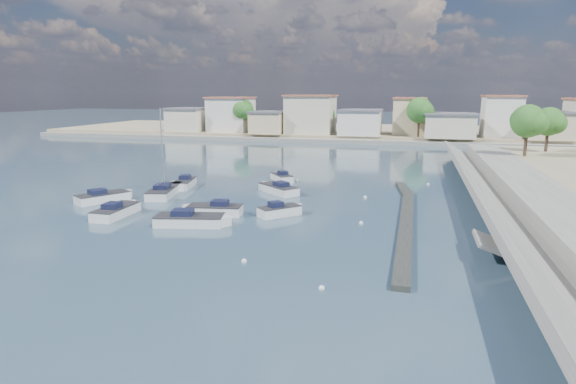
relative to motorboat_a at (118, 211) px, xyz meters
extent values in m
plane|color=#284250|center=(16.89, 32.65, -0.38)|extent=(400.00, 400.00, 0.00)
cube|color=slate|center=(35.39, 5.65, 0.52)|extent=(5.00, 90.00, 1.80)
cube|color=slate|center=(31.04, 5.65, 0.52)|extent=(4.17, 90.00, 2.86)
cube|color=slate|center=(30.89, -3.35, 0.02)|extent=(5.31, 3.50, 1.94)
cube|color=black|center=(23.89, 2.65, -0.20)|extent=(1.00, 26.00, 0.35)
cube|color=black|center=(23.39, 16.65, -0.23)|extent=(2.00, 8.05, 0.30)
cube|color=gray|center=(16.89, 84.65, 0.32)|extent=(160.00, 40.00, 1.40)
cube|color=slate|center=(16.89, 63.65, 0.02)|extent=(160.00, 2.50, 0.80)
cube|color=beige|center=(-27.11, 68.65, 3.52)|extent=(8.00, 8.00, 5.00)
cube|color=#595960|center=(-27.11, 68.65, 6.20)|extent=(8.48, 8.48, 0.35)
cube|color=silver|center=(-17.11, 70.65, 4.77)|extent=(9.00, 9.00, 7.50)
cube|color=#99513D|center=(-17.11, 70.65, 8.70)|extent=(9.54, 9.54, 0.35)
cube|color=#D0B98F|center=(-7.11, 67.65, 3.27)|extent=(7.00, 8.00, 4.50)
cube|color=#595960|center=(-7.11, 67.65, 5.70)|extent=(7.42, 8.48, 0.35)
cube|color=beige|center=(1.89, 69.65, 5.02)|extent=(10.00, 9.00, 8.00)
cube|color=#99513D|center=(1.89, 69.65, 9.20)|extent=(10.60, 9.54, 0.35)
cube|color=silver|center=(12.89, 68.65, 3.52)|extent=(8.50, 8.50, 5.00)
cube|color=#595960|center=(12.89, 68.65, 6.20)|extent=(9.01, 9.01, 0.35)
cube|color=#D0B98F|center=(22.89, 71.65, 4.77)|extent=(6.50, 7.50, 7.50)
cube|color=#99513D|center=(22.89, 71.65, 8.70)|extent=(6.89, 7.95, 0.35)
cube|color=beige|center=(30.89, 67.65, 3.27)|extent=(9.50, 9.00, 4.50)
cube|color=#595960|center=(30.89, 67.65, 5.70)|extent=(10.07, 9.54, 0.35)
cube|color=silver|center=(40.89, 70.65, 5.02)|extent=(7.00, 8.00, 8.00)
cube|color=#99513D|center=(40.89, 70.65, 9.20)|extent=(7.42, 8.48, 0.35)
cube|color=#D0B98F|center=(48.89, 68.65, 3.52)|extent=(8.00, 9.00, 5.00)
cube|color=#595960|center=(48.89, 68.65, 6.20)|extent=(8.48, 9.54, 0.35)
cylinder|color=#38281E|center=(-13.11, 67.65, 2.71)|extent=(0.44, 0.44, 3.38)
sphere|color=#1E571D|center=(-13.11, 67.65, 6.05)|extent=(4.80, 4.80, 4.80)
sphere|color=#1E571D|center=(-12.21, 67.05, 5.82)|extent=(3.60, 3.60, 3.60)
sphere|color=#1E571D|center=(-13.86, 68.10, 6.20)|extent=(3.30, 3.30, 3.30)
cylinder|color=#38281E|center=(4.89, 70.65, 2.48)|extent=(0.44, 0.44, 2.93)
sphere|color=#1E571D|center=(4.89, 70.65, 5.38)|extent=(4.16, 4.16, 4.16)
sphere|color=#1E571D|center=(5.67, 70.13, 5.18)|extent=(3.12, 3.12, 3.12)
sphere|color=#1E571D|center=(4.24, 71.04, 5.51)|extent=(2.86, 2.86, 2.86)
cylinder|color=#38281E|center=(24.89, 66.65, 2.82)|extent=(0.44, 0.44, 3.60)
sphere|color=#1E571D|center=(24.89, 66.65, 6.38)|extent=(5.12, 5.12, 5.12)
sphere|color=#1E571D|center=(25.85, 66.01, 6.14)|extent=(3.84, 3.84, 3.84)
sphere|color=#1E571D|center=(24.09, 67.13, 6.54)|extent=(3.52, 3.52, 3.52)
cylinder|color=#38281E|center=(40.89, 69.65, 2.60)|extent=(0.44, 0.44, 3.15)
sphere|color=#1E571D|center=(40.89, 69.65, 5.71)|extent=(4.48, 4.48, 4.48)
sphere|color=#1E571D|center=(41.73, 69.09, 5.50)|extent=(3.36, 3.36, 3.36)
sphere|color=#1E571D|center=(40.19, 70.07, 5.85)|extent=(3.08, 3.08, 3.08)
cylinder|color=#38281E|center=(38.89, 36.65, 3.00)|extent=(0.44, 0.44, 3.15)
sphere|color=#1E571D|center=(38.89, 36.65, 6.11)|extent=(4.48, 4.48, 4.48)
sphere|color=#1E571D|center=(39.73, 36.09, 5.90)|extent=(3.36, 3.36, 3.36)
sphere|color=#1E571D|center=(38.19, 37.07, 6.25)|extent=(3.08, 3.08, 3.08)
cylinder|color=#38281E|center=(42.89, 42.65, 2.88)|extent=(0.44, 0.44, 2.93)
sphere|color=#1E571D|center=(42.89, 42.65, 5.78)|extent=(4.16, 4.16, 4.16)
sphere|color=#1E571D|center=(43.67, 42.13, 5.58)|extent=(3.12, 3.12, 3.12)
sphere|color=#1E571D|center=(42.24, 43.04, 5.91)|extent=(2.86, 2.86, 2.86)
cube|color=silver|center=(0.01, -0.27, -0.08)|extent=(2.00, 4.87, 1.00)
cube|color=silver|center=(-0.04, 1.81, -0.08)|extent=(1.89, 1.89, 1.00)
cube|color=#262628|center=(0.01, -0.27, 0.42)|extent=(2.04, 4.87, 0.08)
cube|color=#141832|center=(0.02, -0.75, 0.66)|extent=(1.20, 1.48, 0.48)
cube|color=silver|center=(13.39, 3.41, -0.08)|extent=(3.57, 3.63, 1.00)
cube|color=silver|center=(14.46, 4.53, -0.08)|extent=(1.06, 1.06, 1.00)
cube|color=#262628|center=(13.39, 3.41, 0.42)|extent=(3.59, 3.66, 0.08)
cube|color=#141832|center=(13.14, 3.15, 0.66)|extent=(1.41, 1.42, 0.48)
cube|color=silver|center=(10.76, 12.42, -0.08)|extent=(4.98, 4.64, 1.00)
cube|color=silver|center=(9.14, 13.80, -0.08)|extent=(1.43, 1.43, 1.00)
cube|color=#262628|center=(10.76, 12.42, 0.42)|extent=(5.01, 4.67, 0.08)
cube|color=#141832|center=(11.14, 12.10, 0.66)|extent=(1.88, 1.85, 0.48)
cube|color=silver|center=(7.91, 2.39, -0.08)|extent=(4.82, 2.50, 1.00)
cube|color=silver|center=(5.97, 2.12, -0.08)|extent=(1.86, 1.86, 1.00)
cube|color=#262628|center=(7.91, 2.39, 0.42)|extent=(4.82, 2.54, 0.08)
cube|color=#141832|center=(8.37, 2.45, 0.66)|extent=(1.53, 1.35, 0.48)
cube|color=silver|center=(-4.52, 4.29, -0.08)|extent=(4.14, 5.13, 1.00)
cube|color=silver|center=(-3.44, 6.07, -0.08)|extent=(1.64, 1.64, 1.00)
cube|color=#262628|center=(-4.52, 4.29, 0.42)|extent=(4.18, 5.15, 0.08)
cube|color=#141832|center=(-4.77, 3.88, 0.66)|extent=(1.77, 1.86, 0.48)
cube|color=silver|center=(9.26, 19.13, -0.08)|extent=(3.49, 3.96, 1.00)
cube|color=silver|center=(8.28, 20.44, -0.08)|extent=(1.22, 1.22, 1.00)
cube|color=#262628|center=(9.26, 19.13, 0.42)|extent=(3.52, 3.98, 0.08)
cube|color=#141832|center=(9.48, 18.83, 0.66)|extent=(1.44, 1.48, 0.48)
cube|color=silver|center=(-0.22, 12.86, -0.08)|extent=(2.66, 4.81, 1.00)
cube|color=silver|center=(0.21, 10.94, -0.08)|extent=(1.68, 1.68, 1.00)
cube|color=#262628|center=(-0.22, 12.86, 0.42)|extent=(2.69, 4.82, 0.08)
cube|color=#141832|center=(-0.31, 13.30, 0.66)|extent=(1.33, 1.56, 0.48)
cube|color=silver|center=(7.34, -1.25, -0.08)|extent=(5.65, 3.16, 1.00)
cube|color=silver|center=(9.57, -0.77, -0.08)|extent=(2.04, 2.04, 1.00)
cube|color=#262628|center=(7.34, -1.25, 0.42)|extent=(5.66, 3.20, 0.08)
cube|color=#141832|center=(6.81, -1.37, 0.66)|extent=(1.83, 1.60, 0.48)
cube|color=silver|center=(-0.25, 8.49, -0.08)|extent=(3.56, 6.76, 1.00)
cube|color=silver|center=(-0.89, 11.24, -0.08)|extent=(2.09, 2.09, 1.00)
cube|color=#262628|center=(-0.25, 8.49, 0.42)|extent=(3.60, 6.77, 0.08)
cube|color=#141832|center=(-0.10, 7.86, 0.66)|extent=(1.74, 2.18, 0.48)
cylinder|color=silver|center=(-0.25, 8.49, 4.42)|extent=(0.12, 0.12, 8.00)
cylinder|color=silver|center=(0.03, 7.32, 1.12)|extent=(0.63, 2.35, 0.08)
sphere|color=silver|center=(19.79, -11.02, -0.33)|extent=(0.35, 0.35, 0.35)
sphere|color=silver|center=(20.40, 2.64, -0.33)|extent=(0.35, 0.35, 0.35)
sphere|color=silver|center=(14.36, -8.13, -0.33)|extent=(0.35, 0.35, 0.35)
sphere|color=silver|center=(19.74, 12.33, -0.33)|extent=(0.35, 0.35, 0.35)
sphere|color=silver|center=(11.03, 19.52, -0.33)|extent=(0.35, 0.35, 0.35)
sphere|color=silver|center=(25.98, 21.03, -0.33)|extent=(0.35, 0.35, 0.35)
camera|label=1|loc=(24.17, -34.79, 9.97)|focal=30.00mm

